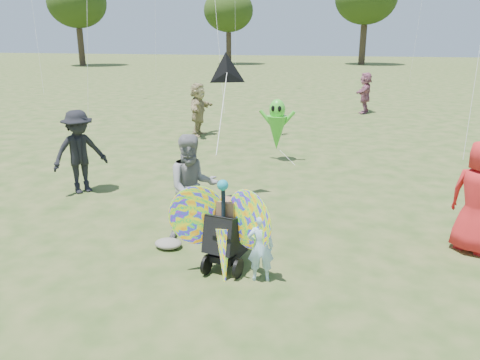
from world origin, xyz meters
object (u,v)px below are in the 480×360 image
Objects in this scene: crowd_d at (198,109)px; jogging_stroller at (229,227)px; alien_kite at (277,127)px; crowd_a at (479,197)px; crowd_b at (80,152)px; adult_man at (193,187)px; child_girl at (261,247)px; butterfly_kite at (223,230)px; crowd_j at (365,93)px.

jogging_stroller is at bearing -157.34° from crowd_d.
crowd_a is at bearing -50.67° from alien_kite.
crowd_b reaches higher than jogging_stroller.
crowd_b reaches higher than crowd_d.
crowd_d is (0.53, 6.63, -0.01)m from crowd_b.
jogging_stroller is at bearing -76.19° from adult_man.
crowd_d is (-4.16, 9.59, 0.41)m from child_girl.
adult_man is 1.51m from butterfly_kite.
crowd_a is 14.56m from crowd_j.
crowd_b is 1.07× the size of alien_kite.
crowd_a reaches higher than crowd_d.
crowd_d reaches higher than alien_kite.
crowd_a is 1.70× the size of jogging_stroller.
child_girl is 0.59× the size of alien_kite.
jogging_stroller is 6.41m from alien_kite.
adult_man is at bearing -0.69° from crowd_j.
crowd_j is 1.05× the size of butterfly_kite.
crowd_d reaches higher than crowd_j.
crowd_d is (-7.35, 7.81, -0.01)m from crowd_a.
child_girl is at bearing -155.19° from crowd_d.
adult_man is at bearing 126.26° from butterfly_kite.
crowd_b is (-7.88, 1.19, -0.00)m from crowd_a.
butterfly_kite reaches higher than child_girl.
jogging_stroller is (-2.15, -15.87, -0.30)m from crowd_j.
child_girl is at bearing 5.13° from crowd_j.
butterfly_kite is 6.76m from alien_kite.
crowd_j reaches higher than jogging_stroller.
alien_kite is (3.25, -2.82, 0.04)m from crowd_d.
crowd_a reaches higher than child_girl.
crowd_a is 6.46m from alien_kite.
jogging_stroller is (-3.76, -1.40, -0.32)m from crowd_a.
alien_kite is at bearing 92.96° from butterfly_kite.
adult_man is 15.32m from crowd_j.
crowd_b is at bearing 144.59° from butterfly_kite.
jogging_stroller is (3.59, -9.21, -0.31)m from crowd_d.
child_girl is at bearing -82.38° from alien_kite.
jogging_stroller is (-0.57, 0.38, 0.10)m from child_girl.
adult_man is 5.57m from alien_kite.
child_girl is 0.59× the size of butterfly_kite.
butterfly_kite is (3.60, -9.57, -0.21)m from crowd_d.
adult_man is at bearing 41.99° from crowd_a.
crowd_b is 4.87m from jogging_stroller.
crowd_a is (4.63, 0.55, 0.02)m from adult_man.
crowd_a is 1.01× the size of crowd_d.
adult_man is 3.68m from crowd_b.
butterfly_kite is at bearing 3.18° from crowd_j.
crowd_b reaches higher than child_girl.
crowd_a is (3.19, 1.78, 0.42)m from child_girl.
crowd_a reaches higher than butterfly_kite.
crowd_a reaches higher than adult_man.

